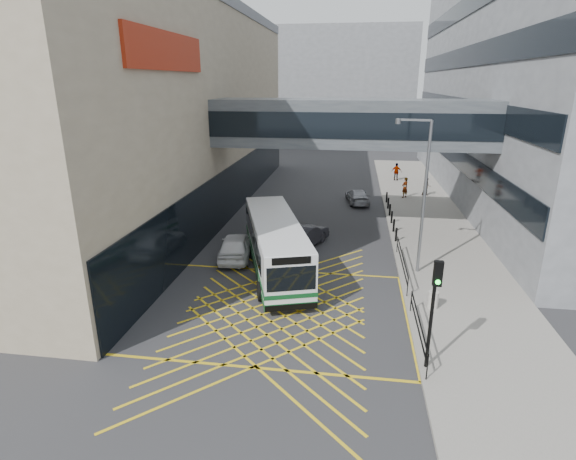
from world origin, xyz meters
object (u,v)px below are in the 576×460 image
at_px(bus, 275,243).
at_px(street_lamp, 421,188).
at_px(car_dark, 304,236).
at_px(litter_bin, 433,300).
at_px(car_silver, 357,196).
at_px(pedestrian_b, 427,187).
at_px(traffic_light, 434,300).
at_px(pedestrian_c, 396,172).
at_px(pedestrian_a, 405,188).
at_px(car_white, 236,245).

height_order(bus, street_lamp, street_lamp).
bearing_deg(car_dark, litter_bin, 152.95).
relative_size(car_silver, pedestrian_b, 2.56).
relative_size(traffic_light, litter_bin, 5.25).
distance_m(litter_bin, pedestrian_b, 22.24).
height_order(traffic_light, pedestrian_c, traffic_light).
bearing_deg(street_lamp, car_dark, 162.22).
relative_size(bus, traffic_light, 2.54).
relative_size(bus, car_dark, 2.36).
relative_size(car_dark, car_silver, 1.11).
distance_m(car_dark, traffic_light, 13.92).
distance_m(car_silver, pedestrian_a, 4.62).
relative_size(car_silver, pedestrian_a, 2.28).
bearing_deg(car_white, street_lamp, 168.35).
relative_size(bus, pedestrian_a, 5.99).
bearing_deg(litter_bin, car_silver, 100.23).
height_order(car_silver, traffic_light, traffic_light).
bearing_deg(pedestrian_b, pedestrian_a, -159.59).
height_order(car_dark, street_lamp, street_lamp).
relative_size(car_dark, litter_bin, 5.66).
relative_size(litter_bin, pedestrian_c, 0.45).
height_order(car_white, pedestrian_a, pedestrian_a).
bearing_deg(pedestrian_b, litter_bin, -104.36).
relative_size(traffic_light, pedestrian_c, 2.36).
bearing_deg(car_silver, street_lamp, 92.74).
bearing_deg(pedestrian_c, street_lamp, 99.19).
distance_m(car_white, pedestrian_c, 25.87).
relative_size(car_silver, litter_bin, 5.09).
bearing_deg(pedestrian_a, car_silver, -17.23).
bearing_deg(street_lamp, car_white, -174.85).
relative_size(bus, litter_bin, 13.35).
bearing_deg(car_white, pedestrian_a, -132.52).
xyz_separation_m(car_silver, pedestrian_a, (4.17, 1.94, 0.42)).
relative_size(car_white, car_dark, 1.06).
relative_size(car_dark, pedestrian_b, 2.85).
relative_size(car_silver, pedestrian_c, 2.29).
distance_m(street_lamp, pedestrian_b, 18.49).
height_order(car_dark, pedestrian_b, pedestrian_b).
xyz_separation_m(car_white, pedestrian_c, (11.24, 23.30, 0.28)).
xyz_separation_m(car_silver, pedestrian_c, (4.04, 9.34, 0.42)).
xyz_separation_m(bus, car_white, (-2.64, 1.47, -0.82)).
distance_m(car_white, pedestrian_b, 21.63).
bearing_deg(car_white, pedestrian_c, -122.67).
xyz_separation_m(car_silver, street_lamp, (3.09, -14.81, 4.16)).
relative_size(litter_bin, pedestrian_a, 0.45).
xyz_separation_m(litter_bin, pedestrian_c, (0.60, 28.40, 0.50)).
relative_size(car_dark, pedestrian_c, 2.54).
xyz_separation_m(car_silver, litter_bin, (3.44, -19.06, -0.08)).
height_order(bus, pedestrian_a, bus).
height_order(car_white, street_lamp, street_lamp).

